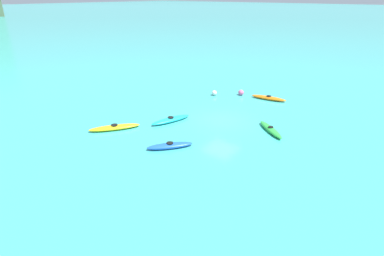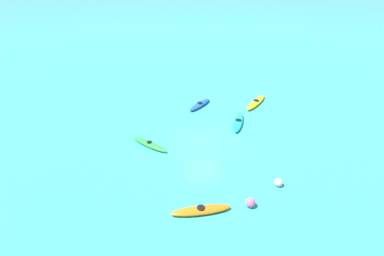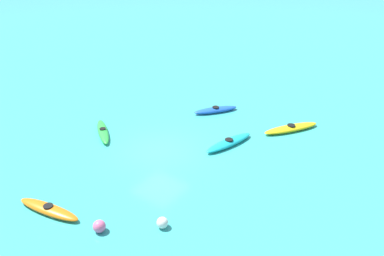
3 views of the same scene
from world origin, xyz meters
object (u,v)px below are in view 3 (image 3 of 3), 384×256
(kayak_green, at_px, (103,132))
(kayak_cyan, at_px, (229,143))
(kayak_blue, at_px, (216,110))
(buoy_pink, at_px, (99,226))
(kayak_orange, at_px, (49,209))
(kayak_yellow, at_px, (291,128))
(buoy_white, at_px, (162,223))

(kayak_green, distance_m, kayak_cyan, 7.24)
(kayak_blue, xyz_separation_m, buoy_pink, (12.12, 2.26, 0.10))
(kayak_blue, distance_m, buoy_pink, 12.33)
(kayak_orange, height_order, kayak_yellow, same)
(buoy_white, bearing_deg, kayak_orange, -65.48)
(buoy_white, relative_size, buoy_pink, 0.92)
(kayak_orange, height_order, buoy_white, buoy_white)
(kayak_blue, distance_m, kayak_cyan, 4.26)
(buoy_pink, bearing_deg, kayak_cyan, 176.09)
(kayak_green, height_order, buoy_white, buoy_white)
(kayak_green, bearing_deg, kayak_yellow, 127.73)
(kayak_orange, bearing_deg, buoy_white, 114.52)
(kayak_orange, xyz_separation_m, kayak_cyan, (-9.39, 3.25, 0.00))
(buoy_pink, bearing_deg, kayak_blue, -169.43)
(kayak_green, bearing_deg, buoy_pink, 45.25)
(kayak_blue, relative_size, buoy_white, 5.64)
(kayak_yellow, height_order, buoy_pink, buoy_pink)
(kayak_yellow, xyz_separation_m, buoy_pink, (12.54, -2.67, 0.10))
(kayak_blue, height_order, buoy_white, buoy_white)
(kayak_cyan, bearing_deg, kayak_orange, -19.07)
(kayak_orange, relative_size, kayak_yellow, 0.96)
(kayak_green, relative_size, buoy_pink, 5.32)
(kayak_cyan, bearing_deg, kayak_yellow, 150.00)
(kayak_orange, bearing_deg, kayak_green, -152.36)
(kayak_green, bearing_deg, kayak_blue, 149.52)
(kayak_yellow, bearing_deg, buoy_pink, -12.04)
(kayak_orange, bearing_deg, kayak_cyan, 160.93)
(kayak_cyan, relative_size, kayak_yellow, 0.99)
(kayak_blue, bearing_deg, buoy_pink, 10.57)
(kayak_blue, bearing_deg, buoy_white, 21.65)
(kayak_orange, height_order, kayak_cyan, same)
(kayak_orange, height_order, kayak_green, same)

